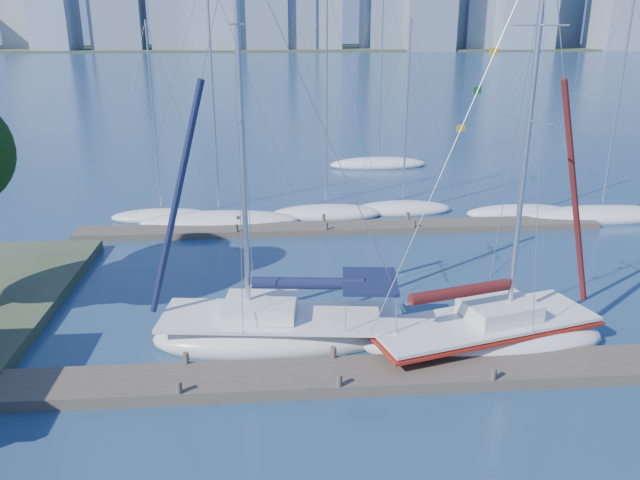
{
  "coord_description": "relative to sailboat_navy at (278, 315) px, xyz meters",
  "views": [
    {
      "loc": [
        -1.95,
        -17.96,
        11.22
      ],
      "look_at": [
        -0.22,
        4.0,
        3.62
      ],
      "focal_mm": 35.0,
      "sensor_mm": 36.0,
      "label": 1
    }
  ],
  "objects": [
    {
      "name": "bg_boat_7",
      "position": [
        8.78,
        29.91,
        -0.79
      ],
      "size": [
        8.37,
        3.59,
        15.72
      ],
      "rotation": [
        0.0,
        0.0,
        -0.15
      ],
      "color": "silver",
      "rests_on": "ground"
    },
    {
      "name": "sailboat_maroon",
      "position": [
        7.5,
        -0.89,
        0.01
      ],
      "size": [
        9.56,
        5.34,
        14.73
      ],
      "rotation": [
        0.0,
        0.0,
        0.28
      ],
      "color": "silver",
      "rests_on": "ground"
    },
    {
      "name": "far_dock",
      "position": [
        3.86,
        13.08,
        -0.91
      ],
      "size": [
        30.0,
        1.8,
        0.36
      ],
      "primitive_type": "cube",
      "color": "#473E34",
      "rests_on": "ground"
    },
    {
      "name": "bg_boat_3",
      "position": [
        8.08,
        16.52,
        -0.84
      ],
      "size": [
        6.55,
        4.22,
        11.97
      ],
      "rotation": [
        0.0,
        0.0,
        -0.37
      ],
      "color": "silver",
      "rests_on": "ground"
    },
    {
      "name": "far_shore",
      "position": [
        1.86,
        317.08,
        -1.09
      ],
      "size": [
        800.0,
        100.0,
        1.5
      ],
      "primitive_type": "cube",
      "color": "#38472D",
      "rests_on": "ground"
    },
    {
      "name": "ground",
      "position": [
        1.86,
        -2.92,
        -1.09
      ],
      "size": [
        700.0,
        700.0,
        0.0
      ],
      "primitive_type": "plane",
      "color": "navy",
      "rests_on": "ground"
    },
    {
      "name": "bg_boat_0",
      "position": [
        -6.86,
        16.17,
        -0.86
      ],
      "size": [
        6.38,
        4.04,
        11.82
      ],
      "rotation": [
        0.0,
        0.0,
        0.38
      ],
      "color": "silver",
      "rests_on": "ground"
    },
    {
      "name": "bg_boat_5",
      "position": [
        19.83,
        14.04,
        -0.82
      ],
      "size": [
        9.7,
        6.25,
        13.09
      ],
      "rotation": [
        0.0,
        0.0,
        -0.43
      ],
      "color": "silver",
      "rests_on": "ground"
    },
    {
      "name": "bg_boat_2",
      "position": [
        3.17,
        15.85,
        -0.81
      ],
      "size": [
        7.15,
        3.27,
        13.77
      ],
      "rotation": [
        0.0,
        0.0,
        0.15
      ],
      "color": "silver",
      "rests_on": "ground"
    },
    {
      "name": "bg_boat_4",
      "position": [
        15.21,
        15.22,
        -0.86
      ],
      "size": [
        6.99,
        3.24,
        11.43
      ],
      "rotation": [
        0.0,
        0.0,
        -0.19
      ],
      "color": "silver",
      "rests_on": "ground"
    },
    {
      "name": "near_dock",
      "position": [
        1.86,
        -2.92,
        -0.89
      ],
      "size": [
        26.0,
        2.0,
        0.4
      ],
      "primitive_type": "cube",
      "color": "#473E34",
      "rests_on": "ground"
    },
    {
      "name": "bg_boat_1",
      "position": [
        -3.26,
        14.72,
        -0.81
      ],
      "size": [
        9.68,
        4.06,
        14.64
      ],
      "rotation": [
        0.0,
        0.0,
        0.18
      ],
      "color": "silver",
      "rests_on": "ground"
    },
    {
      "name": "sailboat_navy",
      "position": [
        0.0,
        0.0,
        0.0
      ],
      "size": [
        9.58,
        4.06,
        14.78
      ],
      "rotation": [
        0.0,
        0.0,
        -0.11
      ],
      "color": "silver",
      "rests_on": "ground"
    }
  ]
}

